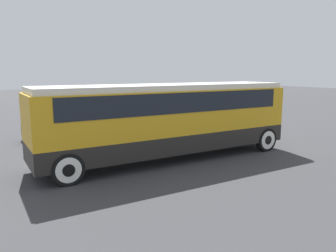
# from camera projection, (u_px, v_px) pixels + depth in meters

# --- Properties ---
(ground_plane) EXTENTS (120.00, 120.00, 0.00)m
(ground_plane) POSITION_uv_depth(u_px,v_px,m) (168.00, 159.00, 13.81)
(ground_plane) COLOR #38383A
(tour_bus) EXTENTS (10.94, 2.56, 3.13)m
(tour_bus) POSITION_uv_depth(u_px,v_px,m) (170.00, 114.00, 13.55)
(tour_bus) COLOR black
(tour_bus) RESTS_ON ground_plane
(parked_car_near) EXTENTS (4.01, 1.87, 1.42)m
(parked_car_near) POSITION_uv_depth(u_px,v_px,m) (62.00, 126.00, 17.75)
(parked_car_near) COLOR black
(parked_car_near) RESTS_ON ground_plane
(parked_car_mid) EXTENTS (4.06, 1.80, 1.40)m
(parked_car_mid) POSITION_uv_depth(u_px,v_px,m) (169.00, 118.00, 20.95)
(parked_car_mid) COLOR #2D5638
(parked_car_mid) RESTS_ON ground_plane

